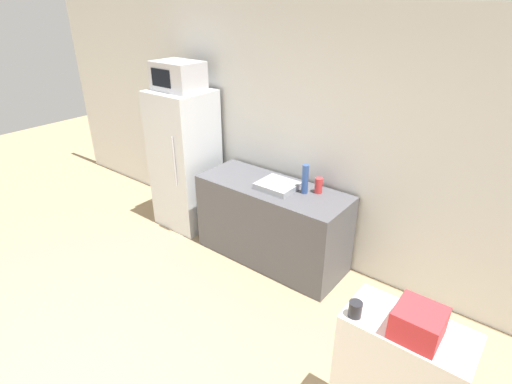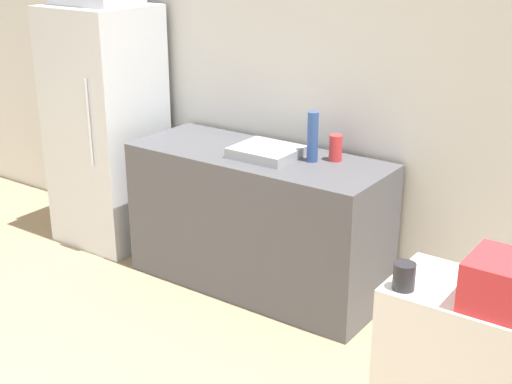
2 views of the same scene
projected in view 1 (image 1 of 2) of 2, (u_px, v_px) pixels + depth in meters
The scene contains 9 objects.
wall_back at pixel (291, 137), 4.19m from camera, with size 8.00×0.06×2.60m, color silver.
refrigerator at pixel (185, 160), 4.82m from camera, with size 0.67×0.64×1.68m.
microwave at pixel (178, 76), 4.38m from camera, with size 0.54×0.40×0.31m.
counter at pixel (272, 223), 4.28m from camera, with size 1.63×0.63×0.88m, color #4C4C51.
sink_basin at pixel (278, 186), 4.02m from camera, with size 0.38×0.33×0.06m, color #9EA3A8.
bottle_tall at pixel (305, 179), 3.88m from camera, with size 0.06×0.06×0.30m, color #2D4C8C.
bottle_short at pixel (319, 185), 3.92m from camera, with size 0.08×0.08×0.15m, color red.
basket at pixel (418, 323), 2.06m from camera, with size 0.24×0.24×0.17m, color red.
jar at pixel (355, 309), 2.20m from camera, with size 0.08×0.08×0.09m, color #232328.
Camera 1 is at (2.20, -0.50, 2.63)m, focal length 28.00 mm.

